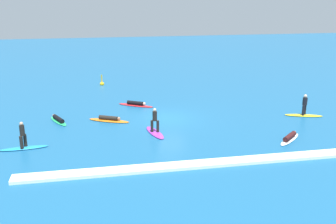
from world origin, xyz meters
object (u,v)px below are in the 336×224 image
surfer_on_white_board (290,137)px  surfer_on_orange_board (109,119)px  surfer_on_red_board (136,104)px  surfer_on_yellow_board (304,110)px  surfer_on_blue_board (23,143)px  surfer_on_purple_board (155,128)px  surfer_on_green_board (58,120)px  marker_buoy (102,83)px

surfer_on_white_board → surfer_on_orange_board: bearing=109.2°
surfer_on_red_board → surfer_on_orange_board: bearing=-90.4°
surfer_on_white_board → surfer_on_yellow_board: surfer_on_yellow_board is taller
surfer_on_blue_board → surfer_on_purple_board: surfer_on_purple_board is taller
surfer_on_green_board → surfer_on_white_board: size_ratio=1.11×
surfer_on_orange_board → surfer_on_green_board: bearing=-162.3°
surfer_on_white_board → marker_buoy: size_ratio=2.03×
surfer_on_red_board → marker_buoy: (-2.57, 8.57, 0.03)m
surfer_on_white_board → surfer_on_purple_board: bearing=118.7°
surfer_on_orange_board → marker_buoy: bearing=117.4°
surfer_on_orange_board → surfer_on_green_board: surfer_on_orange_board is taller
surfer_on_green_board → surfer_on_purple_board: bearing=-145.5°
surfer_on_green_board → surfer_on_orange_board: bearing=-124.4°
surfer_on_blue_board → surfer_on_white_board: size_ratio=1.19×
surfer_on_orange_board → surfer_on_red_board: bearing=84.2°
surfer_on_blue_board → surfer_on_purple_board: (8.30, 1.25, -0.02)m
surfer_on_red_board → surfer_on_purple_board: 7.08m
surfer_on_orange_board → marker_buoy: size_ratio=2.66×
surfer_on_green_board → marker_buoy: marker_buoy is taller
surfer_on_purple_board → surfer_on_red_board: bearing=172.1°
surfer_on_red_board → surfer_on_white_board: size_ratio=1.26×
surfer_on_white_board → surfer_on_yellow_board: bearing=10.1°
marker_buoy → surfer_on_green_board: bearing=-106.8°
surfer_on_red_board → surfer_on_yellow_board: surfer_on_yellow_board is taller
surfer_on_purple_board → marker_buoy: (-3.07, 15.63, -0.22)m
surfer_on_blue_board → surfer_on_yellow_board: surfer_on_blue_board is taller
surfer_on_green_board → surfer_on_yellow_board: bearing=-121.9°
surfer_on_red_board → surfer_on_yellow_board: bearing=8.9°
surfer_on_orange_board → surfer_on_purple_board: 4.39m
surfer_on_orange_board → surfer_on_red_board: (2.43, 3.79, 0.01)m
surfer_on_white_board → surfer_on_purple_board: 8.88m
surfer_on_orange_board → surfer_on_yellow_board: surfer_on_yellow_board is taller
surfer_on_yellow_board → surfer_on_red_board: bearing=175.5°
surfer_on_green_board → surfer_on_purple_board: size_ratio=0.95×
surfer_on_orange_board → surfer_on_green_board: (-3.71, 0.59, 0.03)m
surfer_on_white_board → marker_buoy: (-11.46, 18.54, 0.01)m
surfer_on_green_board → marker_buoy: 12.30m
surfer_on_blue_board → surfer_on_orange_board: 7.02m
surfer_on_green_board → marker_buoy: size_ratio=2.25×
surfer_on_blue_board → surfer_on_green_board: (1.66, 5.10, -0.26)m
surfer_on_orange_board → marker_buoy: marker_buoy is taller
surfer_on_purple_board → marker_buoy: surfer_on_purple_board is taller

